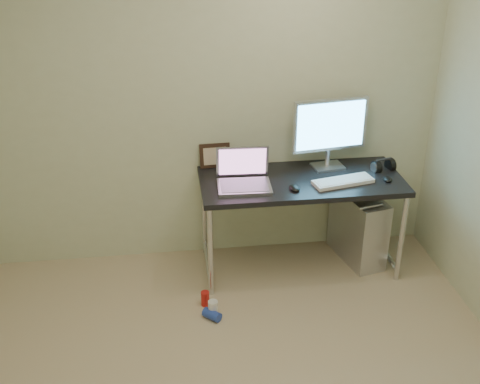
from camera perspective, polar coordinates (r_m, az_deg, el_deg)
name	(u,v)px	position (r m, az deg, el deg)	size (l,w,h in m)	color
wall_back	(206,103)	(4.42, -3.28, 8.43)	(3.50, 0.02, 2.50)	beige
desk	(301,189)	(4.44, 5.81, 0.26)	(1.48, 0.65, 0.75)	black
tower_computer	(358,227)	(4.80, 11.11, -3.24)	(0.35, 0.57, 0.59)	silver
cable_a	(345,201)	(4.91, 9.93, -0.81)	(0.01, 0.01, 0.70)	black
cable_b	(356,203)	(4.93, 10.98, -1.05)	(0.01, 0.01, 0.72)	black
can_red	(205,298)	(4.32, -3.32, -10.05)	(0.06, 0.06, 0.11)	red
can_white	(213,309)	(4.21, -2.57, -11.00)	(0.07, 0.07, 0.12)	white
can_blue	(212,315)	(4.20, -2.67, -11.55)	(0.07, 0.07, 0.13)	#2641B0
laptop	(244,177)	(4.28, 0.34, 1.46)	(0.39, 0.32, 0.26)	silver
monitor	(330,128)	(4.51, 8.55, 6.02)	(0.57, 0.20, 0.54)	silver
keyboard	(343,181)	(4.38, 9.74, 0.99)	(0.44, 0.14, 0.03)	white
mouse_right	(388,178)	(4.48, 13.83, 1.28)	(0.06, 0.10, 0.03)	black
mouse_left	(294,187)	(4.24, 5.17, 0.48)	(0.07, 0.11, 0.04)	black
headphones	(383,166)	(4.65, 13.44, 2.42)	(0.19, 0.11, 0.11)	black
picture_frame	(215,155)	(4.55, -2.39, 3.48)	(0.23, 0.03, 0.18)	black
webcam	(250,157)	(4.54, 0.93, 3.36)	(0.04, 0.03, 0.11)	silver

